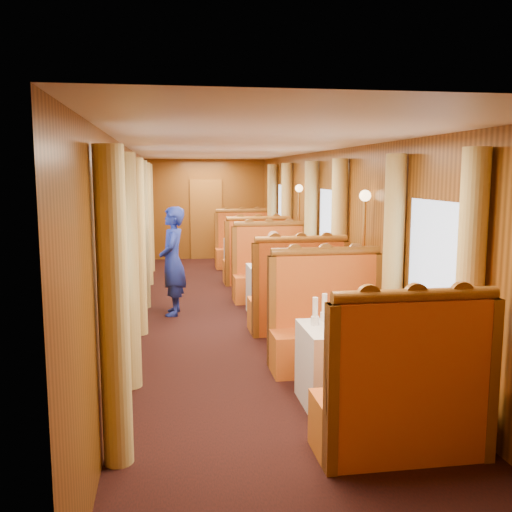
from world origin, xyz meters
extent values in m
cube|color=brown|center=(0.00, 5.97, 1.00)|extent=(0.80, 0.04, 2.00)
cube|color=white|center=(0.75, -3.50, 0.38)|extent=(1.05, 0.72, 0.75)
cube|color=#B63514|center=(0.75, -4.45, 0.23)|extent=(1.30, 0.55, 0.45)
cube|color=#B63514|center=(0.75, -4.67, 0.85)|extent=(1.30, 0.12, 0.80)
cylinder|color=brown|center=(0.75, -4.67, 1.29)|extent=(1.23, 0.10, 0.10)
cube|color=#B63514|center=(0.75, -2.55, 0.23)|extent=(1.30, 0.55, 0.45)
cube|color=#B63514|center=(0.75, -2.33, 0.85)|extent=(1.30, 0.12, 0.80)
cylinder|color=brown|center=(0.75, -2.33, 1.29)|extent=(1.23, 0.10, 0.10)
cube|color=white|center=(0.75, 0.00, 0.38)|extent=(1.05, 0.72, 0.75)
cube|color=#B63514|center=(0.75, -0.95, 0.23)|extent=(1.30, 0.55, 0.45)
cube|color=#B63514|center=(0.75, -1.17, 0.85)|extent=(1.30, 0.12, 0.80)
cylinder|color=brown|center=(0.75, -1.17, 1.29)|extent=(1.23, 0.10, 0.10)
cube|color=#B63514|center=(0.75, 0.95, 0.23)|extent=(1.30, 0.55, 0.45)
cube|color=#B63514|center=(0.75, 1.17, 0.85)|extent=(1.30, 0.12, 0.80)
cylinder|color=brown|center=(0.75, 1.17, 1.29)|extent=(1.23, 0.10, 0.10)
cube|color=white|center=(0.75, 3.50, 0.38)|extent=(1.05, 0.72, 0.75)
cube|color=#B63514|center=(0.75, 2.55, 0.23)|extent=(1.30, 0.55, 0.45)
cube|color=#B63514|center=(0.75, 2.33, 0.85)|extent=(1.30, 0.12, 0.80)
cylinder|color=brown|center=(0.75, 2.33, 1.29)|extent=(1.23, 0.10, 0.10)
cube|color=#B63514|center=(0.75, 4.45, 0.23)|extent=(1.30, 0.55, 0.45)
cube|color=#B63514|center=(0.75, 4.67, 0.85)|extent=(1.30, 0.12, 0.80)
cylinder|color=brown|center=(0.75, 4.67, 1.29)|extent=(1.23, 0.10, 0.10)
cube|color=silver|center=(0.66, -3.51, 0.76)|extent=(0.40, 0.35, 0.01)
cylinder|color=white|center=(1.06, -3.63, 0.76)|extent=(0.23, 0.23, 0.01)
cylinder|color=white|center=(0.35, -3.40, 0.79)|extent=(0.08, 0.08, 0.08)
cylinder|color=white|center=(0.35, -3.40, 0.92)|extent=(0.05, 0.05, 0.18)
cylinder|color=white|center=(0.48, -3.26, 0.79)|extent=(0.08, 0.08, 0.08)
cylinder|color=white|center=(0.48, -3.26, 0.92)|extent=(0.05, 0.05, 0.18)
cylinder|color=silver|center=(0.76, -0.02, 0.82)|extent=(0.06, 0.06, 0.14)
cylinder|color=silver|center=(0.71, 3.47, 0.82)|extent=(0.06, 0.06, 0.14)
cylinder|color=#E4CC75|center=(-1.38, -4.28, 1.18)|extent=(0.22, 0.22, 2.35)
cylinder|color=#E4CC75|center=(-1.38, -2.72, 1.18)|extent=(0.22, 0.22, 2.35)
cylinder|color=#E4CC75|center=(1.38, -4.28, 1.18)|extent=(0.22, 0.22, 2.35)
cylinder|color=#E4CC75|center=(1.38, -2.72, 1.18)|extent=(0.22, 0.22, 2.35)
cylinder|color=#E4CC75|center=(-1.38, -0.78, 1.18)|extent=(0.22, 0.22, 2.35)
cylinder|color=#E4CC75|center=(-1.38, 0.78, 1.18)|extent=(0.22, 0.22, 2.35)
cylinder|color=#E4CC75|center=(1.38, -0.78, 1.18)|extent=(0.22, 0.22, 2.35)
cylinder|color=#E4CC75|center=(1.38, 0.78, 1.18)|extent=(0.22, 0.22, 2.35)
cylinder|color=#E4CC75|center=(-1.38, 2.72, 1.18)|extent=(0.22, 0.22, 2.35)
cylinder|color=#E4CC75|center=(-1.38, 4.28, 1.18)|extent=(0.22, 0.22, 2.35)
cylinder|color=#E4CC75|center=(1.38, 2.72, 1.18)|extent=(0.22, 0.22, 2.35)
cylinder|color=#E4CC75|center=(1.38, 4.28, 1.18)|extent=(0.22, 0.22, 2.35)
cylinder|color=#BF8C3F|center=(-1.40, -1.75, 0.93)|extent=(0.04, 0.04, 1.85)
sphere|color=#FFD18C|center=(-1.40, -1.75, 1.88)|extent=(0.14, 0.14, 0.14)
cylinder|color=#BF8C3F|center=(1.40, -1.75, 0.93)|extent=(0.04, 0.04, 1.85)
sphere|color=#FFD18C|center=(1.40, -1.75, 1.88)|extent=(0.14, 0.14, 0.14)
cylinder|color=#BF8C3F|center=(-1.40, 1.75, 0.93)|extent=(0.04, 0.04, 1.85)
sphere|color=#FFD18C|center=(-1.40, 1.75, 1.88)|extent=(0.14, 0.14, 0.14)
cylinder|color=#BF8C3F|center=(1.40, 1.75, 0.93)|extent=(0.04, 0.04, 1.85)
sphere|color=#FFD18C|center=(1.40, 1.75, 1.88)|extent=(0.14, 0.14, 0.14)
imported|color=navy|center=(-0.91, 0.24, 0.83)|extent=(0.43, 0.63, 1.65)
cube|color=beige|center=(0.75, 0.78, 0.75)|extent=(0.40, 0.24, 0.55)
sphere|color=tan|center=(0.75, 0.78, 1.11)|extent=(0.20, 0.20, 0.20)
cube|color=beige|center=(0.75, 0.61, 0.52)|extent=(0.36, 0.30, 0.14)
camera|label=1|loc=(-0.99, -8.40, 2.15)|focal=40.00mm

